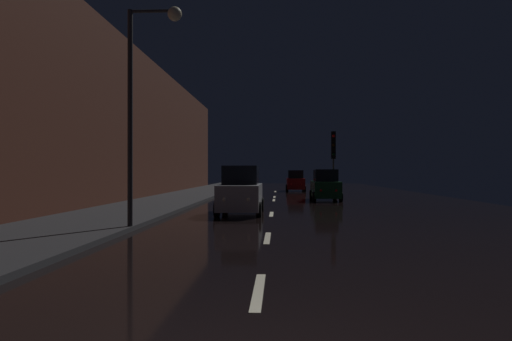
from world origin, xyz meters
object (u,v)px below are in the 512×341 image
object	(u,v)px
streetlamp_overhead	(145,82)
car_distant_taillights	(295,182)
traffic_light_far_right	(333,150)
car_approaching_headlights	(241,192)
car_parked_right_far	(325,186)

from	to	relation	value
streetlamp_overhead	car_distant_taillights	size ratio (longest dim) A/B	1.78
traffic_light_far_right	car_approaching_headlights	size ratio (longest dim) A/B	1.11
car_approaching_headlights	car_distant_taillights	size ratio (longest dim) A/B	1.07
streetlamp_overhead	car_distant_taillights	distance (m)	29.76
car_distant_taillights	car_parked_right_far	xyz separation A→B (m)	(1.41, -13.62, 0.01)
car_distant_taillights	car_parked_right_far	size ratio (longest dim) A/B	0.99
traffic_light_far_right	car_distant_taillights	xyz separation A→B (m)	(-2.21, 11.28, -2.44)
car_approaching_headlights	car_parked_right_far	bearing A→B (deg)	153.71
car_distant_taillights	traffic_light_far_right	bearing A→B (deg)	-168.93
streetlamp_overhead	traffic_light_far_right	bearing A→B (deg)	65.85
car_approaching_headlights	car_distant_taillights	distance (m)	23.26
traffic_light_far_right	car_distant_taillights	size ratio (longest dim) A/B	1.19
streetlamp_overhead	car_parked_right_far	distance (m)	17.33
traffic_light_far_right	car_parked_right_far	distance (m)	3.47
car_approaching_headlights	car_parked_right_far	world-z (taller)	car_approaching_headlights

